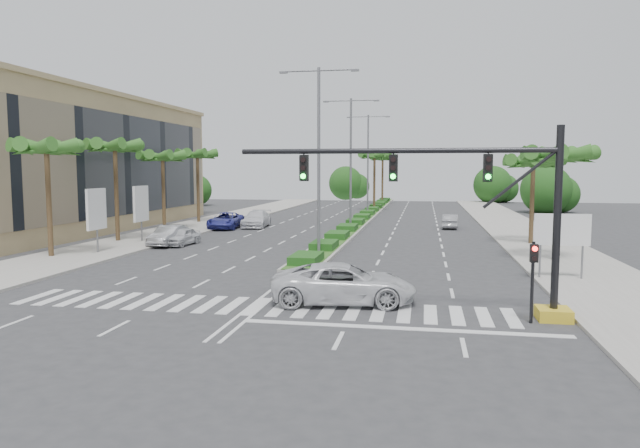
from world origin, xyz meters
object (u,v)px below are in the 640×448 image
at_px(car_parked_b, 169,235).
at_px(car_crossing, 344,283).
at_px(car_parked_a, 182,236).
at_px(car_right, 450,221).
at_px(car_parked_d, 256,219).
at_px(car_parked_c, 226,221).

bearing_deg(car_parked_b, car_crossing, -45.10).
bearing_deg(car_parked_a, car_right, 43.46).
relative_size(car_parked_d, car_crossing, 0.90).
bearing_deg(car_crossing, car_parked_c, 20.78).
bearing_deg(car_parked_b, car_parked_c, 90.90).
relative_size(car_parked_a, car_parked_c, 0.70).
height_order(car_crossing, car_right, car_crossing).
height_order(car_parked_d, car_right, car_parked_d).
distance_m(car_parked_a, car_parked_b, 0.90).
distance_m(car_parked_a, car_right, 25.69).
height_order(car_parked_a, car_parked_d, car_parked_d).
bearing_deg(car_parked_b, car_right, 38.68).
bearing_deg(car_parked_c, car_right, 6.83).
bearing_deg(car_parked_b, car_parked_a, 14.66).
xyz_separation_m(car_parked_a, car_parked_c, (-0.87, 11.95, 0.11)).
distance_m(car_parked_b, car_right, 26.50).
distance_m(car_parked_a, car_parked_d, 13.89).
distance_m(car_parked_c, car_parked_d, 3.08).
height_order(car_parked_c, car_parked_d, car_parked_d).
bearing_deg(car_parked_d, car_crossing, -71.40).
xyz_separation_m(car_parked_a, car_crossing, (14.36, -15.99, 0.18)).
height_order(car_parked_a, car_parked_c, car_parked_c).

